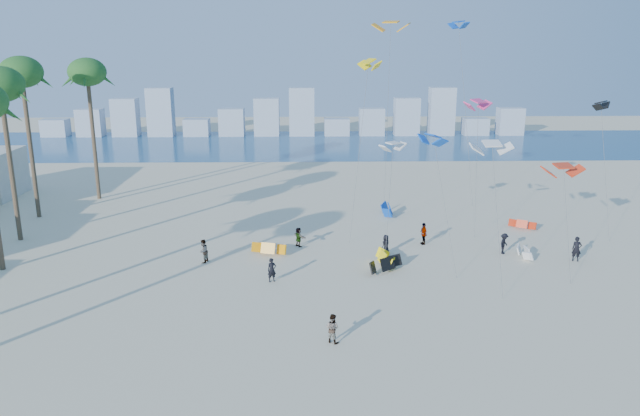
{
  "coord_description": "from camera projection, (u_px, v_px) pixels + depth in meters",
  "views": [
    {
      "loc": [
        1.96,
        -26.54,
        16.07
      ],
      "look_at": [
        3.0,
        16.0,
        4.5
      ],
      "focal_mm": 34.33,
      "sensor_mm": 36.0,
      "label": 1
    }
  ],
  "objects": [
    {
      "name": "ocean",
      "position": [
        293.0,
        144.0,
        99.23
      ],
      "size": [
        220.0,
        220.0,
        0.0
      ],
      "primitive_type": "plane",
      "color": "navy",
      "rests_on": "ground"
    },
    {
      "name": "ground",
      "position": [
        267.0,
        383.0,
        29.77
      ],
      "size": [
        220.0,
        220.0,
        0.0
      ],
      "primitive_type": "plane",
      "color": "beige",
      "rests_on": "ground"
    },
    {
      "name": "kitesurfer_mid",
      "position": [
        332.0,
        328.0,
        33.67
      ],
      "size": [
        1.03,
        0.98,
        1.67
      ],
      "primitive_type": "imported",
      "rotation": [
        0.0,
        0.0,
        2.55
      ],
      "color": "gray",
      "rests_on": "ground"
    },
    {
      "name": "kitesurfers_far",
      "position": [
        383.0,
        243.0,
        47.96
      ],
      "size": [
        29.06,
        5.14,
        1.9
      ],
      "color": "black",
      "rests_on": "ground"
    },
    {
      "name": "distant_skyline",
      "position": [
        287.0,
        118.0,
        108.04
      ],
      "size": [
        85.0,
        3.0,
        8.4
      ],
      "color": "#9EADBF",
      "rests_on": "ground"
    },
    {
      "name": "grounded_kites",
      "position": [
        396.0,
        242.0,
        49.41
      ],
      "size": [
        25.05,
        18.36,
        1.02
      ],
      "color": "#FA9A0D",
      "rests_on": "ground"
    },
    {
      "name": "flying_kites",
      "position": [
        465.0,
        91.0,
        51.14
      ],
      "size": [
        24.88,
        28.09,
        18.69
      ],
      "color": "silver",
      "rests_on": "ground"
    },
    {
      "name": "kitesurfer_near",
      "position": [
        272.0,
        270.0,
        42.23
      ],
      "size": [
        0.72,
        0.59,
        1.69
      ],
      "primitive_type": "imported",
      "rotation": [
        0.0,
        0.0,
        0.34
      ],
      "color": "black",
      "rests_on": "ground"
    }
  ]
}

